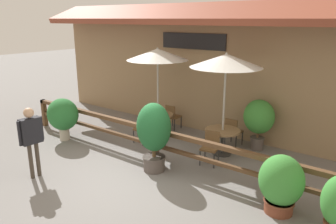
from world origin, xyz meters
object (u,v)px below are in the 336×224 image
Objects in this scene: chair_near_streetside at (144,127)px; potted_plant_broad_leaf at (154,132)px; chair_middle_wallside at (233,130)px; dining_table_near at (158,118)px; dining_table_middle at (223,135)px; chair_near_wallside at (172,116)px; potted_plant_entrance_palm at (63,115)px; potted_plant_tall_tropical at (259,119)px; patio_umbrella_middle at (226,61)px; pedestrian at (31,133)px; patio_umbrella_near at (158,55)px; chair_middle_streetside at (211,146)px; potted_plant_corner_fern at (281,183)px.

potted_plant_broad_leaf is at bearing -39.86° from chair_near_streetside.
chair_middle_wallside is 2.89m from potted_plant_broad_leaf.
dining_table_near and dining_table_middle have the same top height.
chair_near_wallside is 3.61m from potted_plant_entrance_palm.
potted_plant_tall_tropical reaches higher than potted_plant_entrance_palm.
patio_umbrella_middle is 2.69m from potted_plant_broad_leaf.
chair_middle_wallside is at bearing 93.34° from dining_table_middle.
dining_table_middle is 4.98m from pedestrian.
dining_table_middle is 4.95m from potted_plant_entrance_palm.
patio_umbrella_middle reaches higher than potted_plant_entrance_palm.
potted_plant_entrance_palm reaches higher than chair_near_wallside.
patio_umbrella_middle is at bearing -3.03° from patio_umbrella_near.
chair_middle_streetside is at bearing -19.49° from patio_umbrella_near.
potted_plant_entrance_palm is (-3.64, -0.04, -0.22)m from potted_plant_broad_leaf.
potted_plant_tall_tropical is at bearing 29.86° from potted_plant_entrance_palm.
potted_plant_tall_tropical reaches higher than chair_near_streetside.
chair_middle_wallside is 3.55m from potted_plant_corner_fern.
dining_table_middle is at bearing 116.57° from patio_umbrella_middle.
pedestrian is (-0.55, -3.35, 0.63)m from chair_near_streetside.
potted_plant_corner_fern is (4.71, -2.82, 0.14)m from chair_near_wallside.
dining_table_near is at bearing 18.08° from chair_middle_wallside.
patio_umbrella_middle is at bearing -63.43° from dining_table_middle.
patio_umbrella_middle reaches higher than potted_plant_tall_tropical.
patio_umbrella_middle reaches higher than chair_near_wallside.
dining_table_near is 3.00m from potted_plant_entrance_palm.
chair_near_wallside is at bearing 159.53° from dining_table_middle.
pedestrian is (-5.23, -2.07, 0.49)m from potted_plant_corner_fern.
chair_near_streetside is 2.08m from potted_plant_broad_leaf.
chair_near_wallside is at bearing 92.73° from chair_near_streetside.
patio_umbrella_near is at bearing 176.97° from patio_umbrella_middle.
dining_table_near is at bearing 45.82° from potted_plant_entrance_palm.
potted_plant_broad_leaf is (1.51, -1.33, 0.54)m from chair_near_streetside.
patio_umbrella_middle is 3.31× the size of chair_middle_streetside.
potted_plant_tall_tropical is at bearing 55.66° from patio_umbrella_middle.
chair_near_wallside is 0.71× the size of potted_plant_corner_fern.
chair_near_streetside and chair_near_wallside have the same top height.
patio_umbrella_middle is 2.06m from dining_table_middle.
pedestrian is at bearing -158.40° from potted_plant_corner_fern.
chair_near_wallside is (-0.04, 1.55, 0.00)m from chair_near_streetside.
chair_near_streetside is 0.30× the size of patio_umbrella_middle.
dining_table_middle is (2.41, -0.90, 0.09)m from chair_near_wallside.
chair_near_streetside is (0.05, -0.77, -0.09)m from dining_table_near.
potted_plant_tall_tropical is (0.69, 0.20, 0.45)m from chair_middle_wallside.
potted_plant_broad_leaf reaches higher than chair_middle_streetside.
chair_middle_streetside is at bearing 152.42° from potted_plant_corner_fern.
potted_plant_entrance_palm is at bearing -150.14° from potted_plant_tall_tropical.
potted_plant_corner_fern reaches higher than chair_near_wallside.
patio_umbrella_middle is (2.41, -0.90, 2.15)m from chair_near_wallside.
pedestrian is at bearing -96.97° from patio_umbrella_near.
chair_middle_wallside is at bearing 131.22° from potted_plant_corner_fern.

